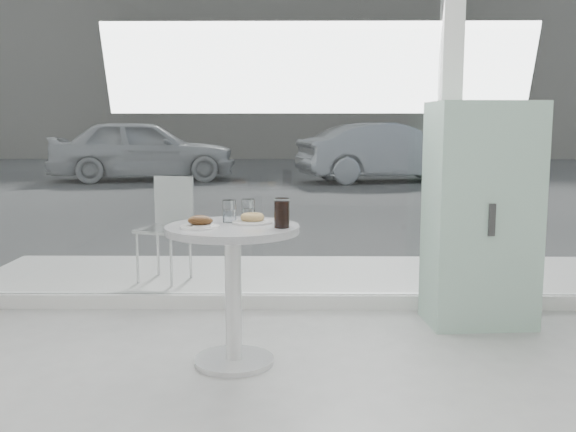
{
  "coord_description": "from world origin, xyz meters",
  "views": [
    {
      "loc": [
        -0.17,
        -1.49,
        1.3
      ],
      "look_at": [
        -0.2,
        1.7,
        0.85
      ],
      "focal_mm": 40.0,
      "sensor_mm": 36.0,
      "label": 1
    }
  ],
  "objects_px": {
    "patio_chair": "(168,221)",
    "plate_fritter": "(200,223)",
    "water_tumbler_a": "(229,212)",
    "car_white": "(144,150)",
    "cola_glass": "(282,213)",
    "mint_cabinet": "(481,215)",
    "plate_donut": "(252,219)",
    "car_silver": "(388,152)",
    "water_tumbler_b": "(248,211)",
    "main_table": "(233,266)"
  },
  "relations": [
    {
      "from": "patio_chair",
      "to": "plate_fritter",
      "type": "distance_m",
      "value": 1.95
    },
    {
      "from": "patio_chair",
      "to": "water_tumbler_a",
      "type": "distance_m",
      "value": 1.81
    },
    {
      "from": "car_white",
      "to": "cola_glass",
      "type": "xyz_separation_m",
      "value": [
        3.56,
        -12.07,
        0.11
      ]
    },
    {
      "from": "mint_cabinet",
      "to": "plate_donut",
      "type": "relative_size",
      "value": 6.51
    },
    {
      "from": "mint_cabinet",
      "to": "car_silver",
      "type": "distance_m",
      "value": 10.99
    },
    {
      "from": "water_tumbler_b",
      "to": "patio_chair",
      "type": "bearing_deg",
      "value": 116.1
    },
    {
      "from": "water_tumbler_b",
      "to": "mint_cabinet",
      "type": "bearing_deg",
      "value": 20.63
    },
    {
      "from": "car_white",
      "to": "car_silver",
      "type": "distance_m",
      "value": 5.83
    },
    {
      "from": "water_tumbler_b",
      "to": "car_white",
      "type": "bearing_deg",
      "value": 105.91
    },
    {
      "from": "car_white",
      "to": "water_tumbler_b",
      "type": "bearing_deg",
      "value": -174.91
    },
    {
      "from": "mint_cabinet",
      "to": "water_tumbler_a",
      "type": "distance_m",
      "value": 1.7
    },
    {
      "from": "patio_chair",
      "to": "plate_donut",
      "type": "xyz_separation_m",
      "value": [
        0.8,
        -1.69,
        0.26
      ]
    },
    {
      "from": "car_white",
      "to": "car_silver",
      "type": "relative_size",
      "value": 1.04
    },
    {
      "from": "water_tumbler_a",
      "to": "plate_fritter",
      "type": "bearing_deg",
      "value": -123.24
    },
    {
      "from": "patio_chair",
      "to": "car_white",
      "type": "distance_m",
      "value": 10.55
    },
    {
      "from": "water_tumbler_a",
      "to": "water_tumbler_b",
      "type": "height_order",
      "value": "water_tumbler_a"
    },
    {
      "from": "plate_fritter",
      "to": "water_tumbler_b",
      "type": "distance_m",
      "value": 0.36
    },
    {
      "from": "car_silver",
      "to": "plate_fritter",
      "type": "xyz_separation_m",
      "value": [
        -2.68,
        -11.78,
        0.11
      ]
    },
    {
      "from": "main_table",
      "to": "cola_glass",
      "type": "bearing_deg",
      "value": -14.59
    },
    {
      "from": "patio_chair",
      "to": "water_tumbler_b",
      "type": "relative_size",
      "value": 6.97
    },
    {
      "from": "main_table",
      "to": "plate_donut",
      "type": "height_order",
      "value": "plate_donut"
    },
    {
      "from": "cola_glass",
      "to": "car_white",
      "type": "bearing_deg",
      "value": 106.43
    },
    {
      "from": "car_silver",
      "to": "water_tumbler_b",
      "type": "bearing_deg",
      "value": 153.87
    },
    {
      "from": "car_silver",
      "to": "plate_donut",
      "type": "bearing_deg",
      "value": 154.12
    },
    {
      "from": "plate_fritter",
      "to": "mint_cabinet",
      "type": "bearing_deg",
      "value": 25.95
    },
    {
      "from": "patio_chair",
      "to": "car_silver",
      "type": "bearing_deg",
      "value": 91.76
    },
    {
      "from": "car_silver",
      "to": "main_table",
      "type": "bearing_deg",
      "value": 153.73
    },
    {
      "from": "main_table",
      "to": "water_tumbler_b",
      "type": "height_order",
      "value": "water_tumbler_b"
    },
    {
      "from": "patio_chair",
      "to": "cola_glass",
      "type": "relative_size",
      "value": 5.41
    },
    {
      "from": "patio_chair",
      "to": "cola_glass",
      "type": "height_order",
      "value": "cola_glass"
    },
    {
      "from": "plate_fritter",
      "to": "cola_glass",
      "type": "relative_size",
      "value": 1.33
    },
    {
      "from": "plate_fritter",
      "to": "water_tumbler_b",
      "type": "bearing_deg",
      "value": 49.93
    },
    {
      "from": "car_white",
      "to": "water_tumbler_a",
      "type": "bearing_deg",
      "value": -175.45
    },
    {
      "from": "plate_donut",
      "to": "water_tumbler_b",
      "type": "relative_size",
      "value": 1.86
    },
    {
      "from": "car_silver",
      "to": "water_tumbler_a",
      "type": "distance_m",
      "value": 11.85
    },
    {
      "from": "water_tumbler_a",
      "to": "cola_glass",
      "type": "bearing_deg",
      "value": -32.91
    },
    {
      "from": "car_white",
      "to": "car_silver",
      "type": "height_order",
      "value": "car_white"
    },
    {
      "from": "main_table",
      "to": "patio_chair",
      "type": "xyz_separation_m",
      "value": [
        -0.7,
        1.78,
        -0.02
      ]
    },
    {
      "from": "mint_cabinet",
      "to": "water_tumbler_b",
      "type": "bearing_deg",
      "value": -163.71
    },
    {
      "from": "plate_fritter",
      "to": "water_tumbler_b",
      "type": "xyz_separation_m",
      "value": [
        0.23,
        0.27,
        0.03
      ]
    },
    {
      "from": "main_table",
      "to": "patio_chair",
      "type": "relative_size",
      "value": 0.92
    },
    {
      "from": "patio_chair",
      "to": "car_silver",
      "type": "xyz_separation_m",
      "value": [
        3.23,
        9.92,
        0.16
      ]
    },
    {
      "from": "cola_glass",
      "to": "water_tumbler_a",
      "type": "bearing_deg",
      "value": 147.09
    },
    {
      "from": "patio_chair",
      "to": "cola_glass",
      "type": "bearing_deg",
      "value": -42.49
    },
    {
      "from": "mint_cabinet",
      "to": "water_tumbler_b",
      "type": "xyz_separation_m",
      "value": [
        -1.47,
        -0.56,
        0.1
      ]
    },
    {
      "from": "car_white",
      "to": "mint_cabinet",
      "type": "bearing_deg",
      "value": -167.54
    },
    {
      "from": "plate_fritter",
      "to": "water_tumbler_b",
      "type": "relative_size",
      "value": 1.72
    },
    {
      "from": "main_table",
      "to": "mint_cabinet",
      "type": "height_order",
      "value": "mint_cabinet"
    },
    {
      "from": "plate_donut",
      "to": "water_tumbler_b",
      "type": "distance_m",
      "value": 0.12
    },
    {
      "from": "main_table",
      "to": "plate_fritter",
      "type": "xyz_separation_m",
      "value": [
        -0.16,
        -0.08,
        0.25
      ]
    }
  ]
}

